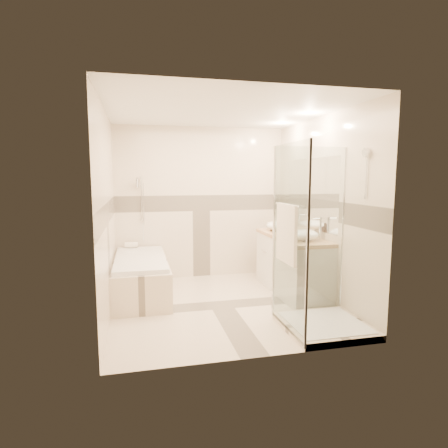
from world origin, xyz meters
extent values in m
cube|color=beige|center=(0.00, 0.00, -0.01)|extent=(2.80, 3.00, 0.01)
cube|color=silver|center=(0.00, 0.00, 2.50)|extent=(2.80, 3.00, 0.01)
cube|color=beige|center=(0.00, 1.50, 1.25)|extent=(2.80, 0.01, 2.50)
cube|color=beige|center=(0.00, -1.50, 1.25)|extent=(2.80, 0.01, 2.50)
cube|color=beige|center=(-1.40, 0.00, 1.25)|extent=(0.01, 3.00, 2.50)
cube|color=beige|center=(1.40, 0.00, 1.25)|extent=(0.01, 3.00, 2.50)
cube|color=white|center=(1.39, 0.30, 1.45)|extent=(0.01, 1.60, 1.00)
cylinder|color=silver|center=(-0.97, 1.47, 1.35)|extent=(0.02, 0.02, 0.70)
cube|color=beige|center=(-1.02, 0.65, 0.25)|extent=(0.75, 1.70, 0.50)
cube|color=white|center=(-1.02, 0.65, 0.53)|extent=(0.69, 1.60, 0.06)
ellipsoid|color=white|center=(-1.02, 0.65, 0.48)|extent=(0.56, 1.40, 0.16)
cube|color=silver|center=(1.12, 0.30, 0.40)|extent=(0.55, 1.60, 0.80)
cylinder|color=silver|center=(0.83, -0.10, 0.55)|extent=(0.01, 0.24, 0.01)
cylinder|color=silver|center=(0.83, 0.70, 0.55)|extent=(0.01, 0.24, 0.01)
cube|color=tan|center=(1.12, 0.30, 0.83)|extent=(0.57, 1.62, 0.05)
cube|color=beige|center=(0.95, -1.05, 0.04)|extent=(0.90, 0.90, 0.08)
cube|color=white|center=(0.95, -1.05, 0.09)|extent=(0.80, 0.80, 0.01)
cube|color=white|center=(0.51, -1.05, 1.04)|extent=(0.01, 0.90, 2.00)
cube|color=white|center=(0.95, -0.61, 1.04)|extent=(0.90, 0.01, 2.00)
cylinder|color=silver|center=(0.50, -1.50, 1.04)|extent=(0.03, 0.03, 2.00)
cylinder|color=silver|center=(0.50, -0.60, 1.04)|extent=(0.03, 0.03, 2.00)
cylinder|color=silver|center=(1.40, -0.60, 1.04)|extent=(0.03, 0.03, 2.00)
cylinder|color=silver|center=(1.36, -1.05, 1.95)|extent=(0.03, 0.10, 0.10)
cylinder|color=silver|center=(0.47, -1.05, 1.40)|extent=(0.02, 0.60, 0.02)
cube|color=white|center=(0.47, -1.05, 1.10)|extent=(0.04, 0.48, 0.62)
ellipsoid|color=white|center=(1.10, 0.78, 0.93)|extent=(0.39, 0.39, 0.16)
ellipsoid|color=white|center=(1.10, -0.15, 0.92)|extent=(0.37, 0.37, 0.15)
cylinder|color=silver|center=(1.33, 0.78, 0.98)|extent=(0.03, 0.03, 0.26)
cylinder|color=silver|center=(1.28, 0.78, 1.09)|extent=(0.09, 0.02, 0.02)
cylinder|color=silver|center=(1.33, -0.15, 1.00)|extent=(0.03, 0.03, 0.30)
cylinder|color=silver|center=(1.28, -0.15, 1.13)|extent=(0.11, 0.03, 0.03)
imported|color=black|center=(1.10, 0.30, 0.93)|extent=(0.09, 0.09, 0.15)
imported|color=black|center=(1.10, 0.35, 0.93)|extent=(0.15, 0.15, 0.16)
cube|color=white|center=(1.10, 1.02, 0.89)|extent=(0.20, 0.29, 0.09)
cylinder|color=white|center=(-1.16, 1.39, 0.61)|extent=(0.20, 0.09, 0.09)
camera|label=1|loc=(-1.05, -4.67, 1.70)|focal=30.00mm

